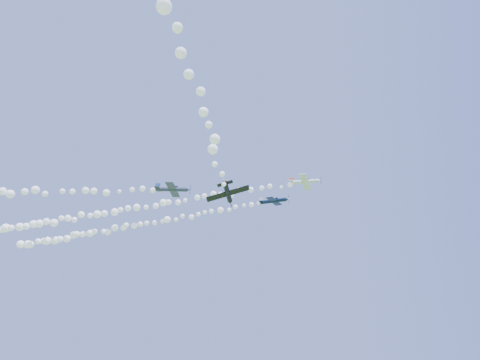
% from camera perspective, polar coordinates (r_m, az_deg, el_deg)
% --- Properties ---
extents(plane_white, '(7.60, 8.08, 2.98)m').
position_cam_1_polar(plane_white, '(93.66, 9.25, -0.24)').
color(plane_white, white).
extents(smoke_trail_white, '(87.32, 12.54, 3.18)m').
position_cam_1_polar(smoke_trail_white, '(108.68, -15.51, -4.03)').
color(smoke_trail_white, white).
extents(plane_navy, '(7.33, 7.62, 2.53)m').
position_cam_1_polar(plane_navy, '(92.20, 4.86, -2.97)').
color(plane_navy, '#0C1834').
extents(smoke_trail_navy, '(74.15, 15.63, 2.86)m').
position_cam_1_polar(smoke_trail_navy, '(108.96, -15.69, -6.42)').
color(smoke_trail_navy, white).
extents(plane_grey, '(7.82, 8.29, 2.65)m').
position_cam_1_polar(plane_grey, '(85.80, -9.54, -1.31)').
color(plane_grey, '#34374C').
extents(plane_black, '(7.00, 6.87, 2.39)m').
position_cam_1_polar(plane_black, '(64.70, -1.76, -1.84)').
color(plane_black, black).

